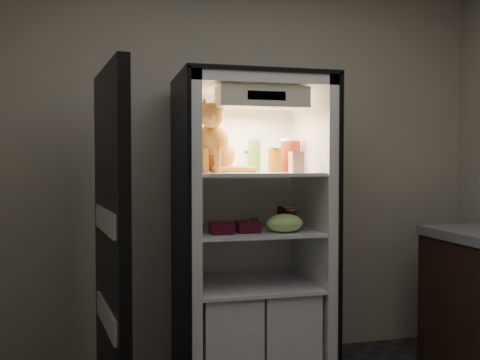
% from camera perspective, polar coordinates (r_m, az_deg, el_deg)
% --- Properties ---
extents(room_shell, '(3.60, 3.60, 3.60)m').
position_cam_1_polar(room_shell, '(2.03, 11.51, 9.43)').
color(room_shell, white).
rests_on(room_shell, floor).
extents(refrigerator, '(0.90, 0.72, 1.88)m').
position_cam_1_polar(refrigerator, '(3.36, 1.01, -7.67)').
color(refrigerator, white).
rests_on(refrigerator, floor).
extents(fridge_door, '(0.18, 0.87, 1.85)m').
position_cam_1_polar(fridge_door, '(2.93, -13.60, -6.74)').
color(fridge_door, black).
rests_on(fridge_door, floor).
extents(tabby_cat, '(0.37, 0.43, 0.44)m').
position_cam_1_polar(tabby_cat, '(3.20, -2.64, 3.76)').
color(tabby_cat, '#C55619').
rests_on(tabby_cat, refrigerator).
extents(parmesan_shaker, '(0.08, 0.08, 0.20)m').
position_cam_1_polar(parmesan_shaker, '(3.31, 1.54, 2.61)').
color(parmesan_shaker, '#227F2F').
rests_on(parmesan_shaker, refrigerator).
extents(mayo_tub, '(0.10, 0.10, 0.13)m').
position_cam_1_polar(mayo_tub, '(3.35, 1.26, 2.01)').
color(mayo_tub, white).
rests_on(mayo_tub, refrigerator).
extents(salsa_jar, '(0.08, 0.08, 0.15)m').
position_cam_1_polar(salsa_jar, '(3.29, 3.76, 2.14)').
color(salsa_jar, maroon).
rests_on(salsa_jar, refrigerator).
extents(pepper_jar, '(0.13, 0.13, 0.21)m').
position_cam_1_polar(pepper_jar, '(3.42, 5.41, 2.65)').
color(pepper_jar, '#9A2D14').
rests_on(pepper_jar, refrigerator).
extents(cream_carton, '(0.07, 0.07, 0.12)m').
position_cam_1_polar(cream_carton, '(3.18, 6.02, 1.92)').
color(cream_carton, white).
rests_on(cream_carton, refrigerator).
extents(soda_can_a, '(0.08, 0.08, 0.14)m').
position_cam_1_polar(soda_can_a, '(3.40, 4.61, -3.85)').
color(soda_can_a, black).
rests_on(soda_can_a, refrigerator).
extents(soda_can_b, '(0.07, 0.07, 0.13)m').
position_cam_1_polar(soda_can_b, '(3.32, 5.23, -4.05)').
color(soda_can_b, black).
rests_on(soda_can_b, refrigerator).
extents(soda_can_c, '(0.07, 0.07, 0.13)m').
position_cam_1_polar(soda_can_c, '(3.23, 5.47, -4.27)').
color(soda_can_c, black).
rests_on(soda_can_c, refrigerator).
extents(condiment_jar, '(0.06, 0.06, 0.08)m').
position_cam_1_polar(condiment_jar, '(3.32, 1.48, -4.49)').
color(condiment_jar, brown).
rests_on(condiment_jar, refrigerator).
extents(grape_bag, '(0.22, 0.16, 0.11)m').
position_cam_1_polar(grape_bag, '(3.15, 4.80, -4.60)').
color(grape_bag, '#97CA5E').
rests_on(grape_bag, refrigerator).
extents(berry_box_left, '(0.13, 0.13, 0.07)m').
position_cam_1_polar(berry_box_left, '(3.08, -1.98, -5.14)').
color(berry_box_left, '#460B16').
rests_on(berry_box_left, refrigerator).
extents(berry_box_right, '(0.13, 0.13, 0.07)m').
position_cam_1_polar(berry_box_right, '(3.14, 0.78, -5.00)').
color(berry_box_right, '#460B16').
rests_on(berry_box_right, refrigerator).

